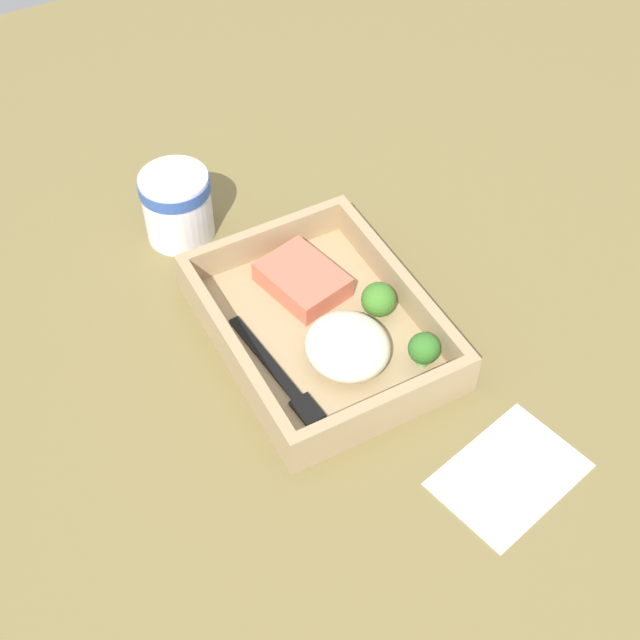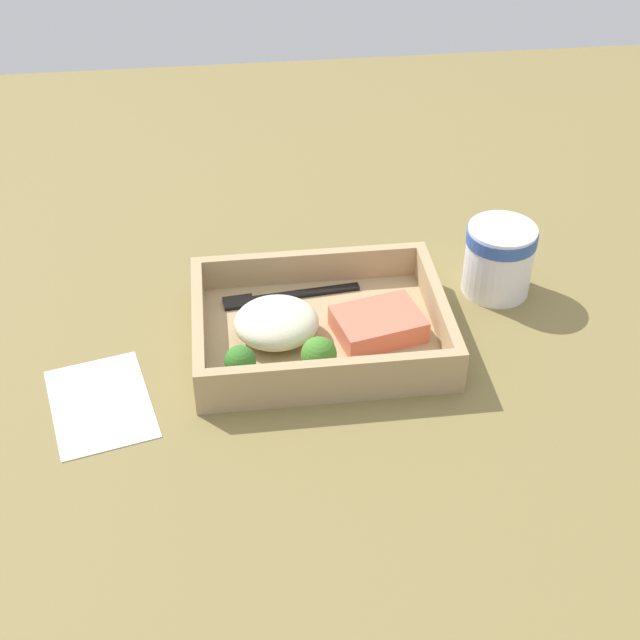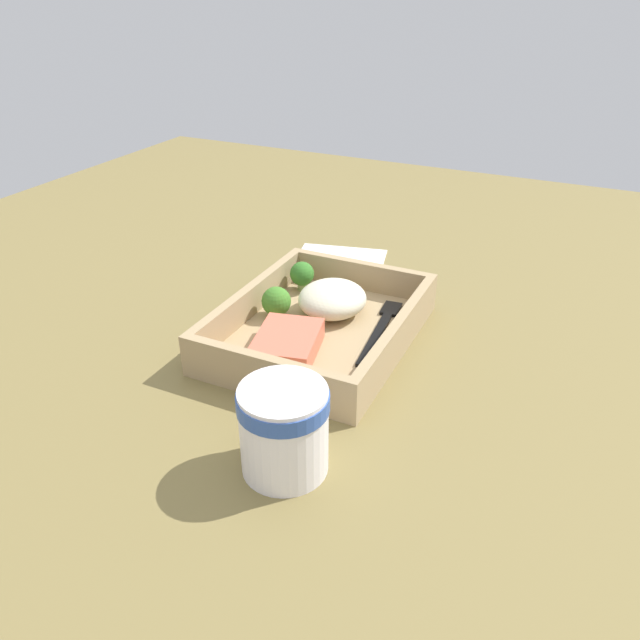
# 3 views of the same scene
# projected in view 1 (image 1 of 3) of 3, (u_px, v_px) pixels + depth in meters

# --- Properties ---
(ground_plane) EXTENTS (1.60, 1.60, 0.02)m
(ground_plane) POSITION_uv_depth(u_px,v_px,m) (320.00, 343.00, 0.95)
(ground_plane) COLOR olive
(takeout_tray) EXTENTS (0.27, 0.21, 0.01)m
(takeout_tray) POSITION_uv_depth(u_px,v_px,m) (320.00, 333.00, 0.94)
(takeout_tray) COLOR tan
(takeout_tray) RESTS_ON ground_plane
(tray_rim) EXTENTS (0.27, 0.21, 0.04)m
(tray_rim) POSITION_uv_depth(u_px,v_px,m) (320.00, 317.00, 0.92)
(tray_rim) COLOR tan
(tray_rim) RESTS_ON takeout_tray
(salmon_fillet) EXTENTS (0.10, 0.09, 0.03)m
(salmon_fillet) POSITION_uv_depth(u_px,v_px,m) (302.00, 280.00, 0.96)
(salmon_fillet) COLOR #E1694E
(salmon_fillet) RESTS_ON takeout_tray
(mashed_potatoes) EXTENTS (0.09, 0.09, 0.04)m
(mashed_potatoes) POSITION_uv_depth(u_px,v_px,m) (347.00, 346.00, 0.89)
(mashed_potatoes) COLOR beige
(mashed_potatoes) RESTS_ON takeout_tray
(broccoli_floret_1) EXTENTS (0.03, 0.03, 0.04)m
(broccoli_floret_1) POSITION_uv_depth(u_px,v_px,m) (424.00, 349.00, 0.89)
(broccoli_floret_1) COLOR #86A761
(broccoli_floret_1) RESTS_ON takeout_tray
(broccoli_floret_2) EXTENTS (0.04, 0.04, 0.04)m
(broccoli_floret_2) POSITION_uv_depth(u_px,v_px,m) (378.00, 300.00, 0.93)
(broccoli_floret_2) COLOR #819A56
(broccoli_floret_2) RESTS_ON takeout_tray
(fork) EXTENTS (0.16, 0.03, 0.00)m
(fork) POSITION_uv_depth(u_px,v_px,m) (279.00, 375.00, 0.89)
(fork) COLOR black
(fork) RESTS_ON takeout_tray
(paper_cup) EXTENTS (0.08, 0.08, 0.09)m
(paper_cup) POSITION_uv_depth(u_px,v_px,m) (177.00, 203.00, 1.01)
(paper_cup) COLOR white
(paper_cup) RESTS_ON ground_plane
(receipt_slip) EXTENTS (0.13, 0.16, 0.00)m
(receipt_slip) POSITION_uv_depth(u_px,v_px,m) (509.00, 474.00, 0.83)
(receipt_slip) COLOR white
(receipt_slip) RESTS_ON ground_plane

